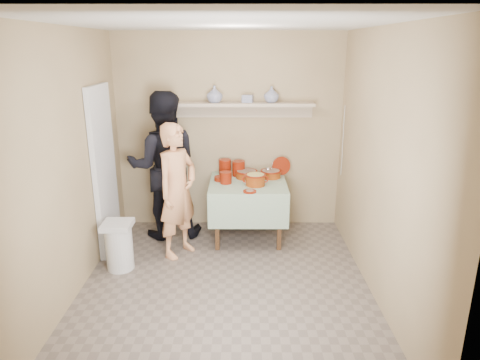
{
  "coord_description": "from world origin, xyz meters",
  "views": [
    {
      "loc": [
        0.16,
        -3.91,
        2.41
      ],
      "look_at": [
        0.15,
        0.75,
        0.95
      ],
      "focal_mm": 32.0,
      "sensor_mm": 36.0,
      "label": 1
    }
  ],
  "objects_px": {
    "cazuela_rice": "(255,179)",
    "trash_bin": "(119,245)",
    "serving_table": "(248,191)",
    "person_cook": "(178,191)",
    "person_helper": "(164,166)"
  },
  "relations": [
    {
      "from": "person_cook",
      "to": "trash_bin",
      "type": "bearing_deg",
      "value": 155.13
    },
    {
      "from": "serving_table",
      "to": "trash_bin",
      "type": "bearing_deg",
      "value": -149.54
    },
    {
      "from": "person_cook",
      "to": "cazuela_rice",
      "type": "distance_m",
      "value": 0.98
    },
    {
      "from": "serving_table",
      "to": "person_cook",
      "type": "bearing_deg",
      "value": -149.97
    },
    {
      "from": "trash_bin",
      "to": "person_cook",
      "type": "bearing_deg",
      "value": 31.03
    },
    {
      "from": "cazuela_rice",
      "to": "trash_bin",
      "type": "relative_size",
      "value": 0.59
    },
    {
      "from": "cazuela_rice",
      "to": "trash_bin",
      "type": "height_order",
      "value": "cazuela_rice"
    },
    {
      "from": "serving_table",
      "to": "trash_bin",
      "type": "distance_m",
      "value": 1.72
    },
    {
      "from": "serving_table",
      "to": "cazuela_rice",
      "type": "xyz_separation_m",
      "value": [
        0.09,
        -0.15,
        0.2
      ]
    },
    {
      "from": "person_helper",
      "to": "trash_bin",
      "type": "xyz_separation_m",
      "value": [
        -0.37,
        -0.92,
        -0.67
      ]
    },
    {
      "from": "person_cook",
      "to": "serving_table",
      "type": "relative_size",
      "value": 1.65
    },
    {
      "from": "person_cook",
      "to": "person_helper",
      "type": "bearing_deg",
      "value": 58.57
    },
    {
      "from": "cazuela_rice",
      "to": "serving_table",
      "type": "bearing_deg",
      "value": 121.07
    },
    {
      "from": "person_cook",
      "to": "person_helper",
      "type": "distance_m",
      "value": 0.62
    },
    {
      "from": "person_cook",
      "to": "trash_bin",
      "type": "xyz_separation_m",
      "value": [
        -0.62,
        -0.37,
        -0.52
      ]
    }
  ]
}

